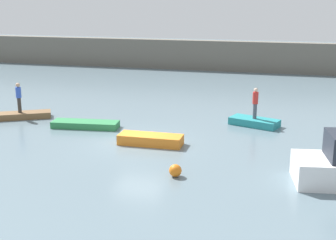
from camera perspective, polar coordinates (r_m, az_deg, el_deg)
The scene contains 9 objects.
ground_plane at distance 23.77m, azimuth -3.54°, elevation -2.78°, with size 120.00×120.00×0.00m, color slate.
embankment_wall at distance 47.33m, azimuth 6.18°, elevation 7.79°, with size 80.00×1.20×2.94m, color #666056.
rowboat_brown at distance 29.78m, azimuth -17.52°, elevation 0.54°, with size 3.59×1.02×0.38m, color brown.
rowboat_green at distance 26.82m, azimuth -10.01°, elevation -0.53°, with size 3.74×1.10×0.37m, color #2D7F47.
rowboat_orange at distance 23.41m, azimuth -2.14°, elevation -2.40°, with size 3.19×1.11×0.50m, color orange.
rowboat_teal at distance 27.26m, azimuth 10.45°, elevation -0.25°, with size 2.75×1.20×0.42m, color teal.
person_red_shirt at distance 26.98m, azimuth 10.57°, elevation 2.21°, with size 0.32×0.32×1.77m.
person_blue_shirt at distance 29.52m, azimuth -17.71°, elevation 2.81°, with size 0.32×0.32×1.81m.
mooring_buoy at distance 19.31m, azimuth 0.90°, elevation -6.17°, with size 0.52×0.52×0.52m, color orange.
Camera 1 is at (7.32, -21.45, 7.16)m, focal length 50.11 mm.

